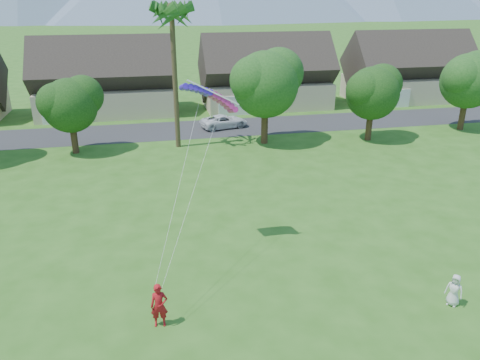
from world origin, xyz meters
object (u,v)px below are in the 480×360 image
object	(u,v)px
watcher	(454,290)
parked_car	(224,121)
parafoil_kite	(211,94)
kite_flyer	(159,306)

from	to	relation	value
watcher	parked_car	size ratio (longest dim) A/B	0.32
parked_car	parafoil_kite	bearing A→B (deg)	155.14
kite_flyer	watcher	size ratio (longest dim) A/B	1.29
watcher	parked_car	world-z (taller)	watcher
watcher	parked_car	xyz separation A→B (m)	(-5.05, 31.50, -0.09)
watcher	parafoil_kite	bearing A→B (deg)	-168.65
parked_car	parafoil_kite	xyz separation A→B (m)	(-4.64, -23.62, 7.74)
parked_car	parafoil_kite	world-z (taller)	parafoil_kite
kite_flyer	parafoil_kite	world-z (taller)	parafoil_kite
parafoil_kite	parked_car	bearing A→B (deg)	79.97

